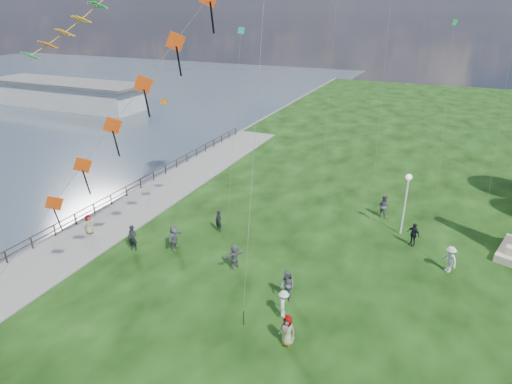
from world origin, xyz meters
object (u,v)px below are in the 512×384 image
at_px(person_9, 413,234).
at_px(person_11, 234,256).
at_px(person_1, 287,286).
at_px(person_6, 219,221).
at_px(person_0, 133,238).
at_px(person_8, 450,259).
at_px(pier_pavilion, 67,94).
at_px(person_7, 383,206).
at_px(person_5, 174,237).
at_px(lamppost, 407,192).
at_px(person_2, 284,304).
at_px(person_10, 89,225).
at_px(person_4, 287,330).

height_order(person_9, person_11, person_9).
relative_size(person_1, person_6, 1.13).
relative_size(person_0, person_11, 1.10).
distance_m(person_8, person_11, 13.72).
relative_size(person_6, person_8, 0.95).
xyz_separation_m(pier_pavilion, person_6, (46.30, -30.31, -0.99)).
distance_m(person_7, person_8, 8.15).
bearing_deg(person_6, person_9, 33.84).
bearing_deg(person_0, person_7, 29.72).
bearing_deg(person_5, person_8, -78.76).
relative_size(lamppost, person_2, 2.95).
relative_size(person_10, person_11, 0.88).
distance_m(person_8, person_10, 25.19).
bearing_deg(person_11, person_1, 97.88).
distance_m(lamppost, person_7, 3.88).
xyz_separation_m(lamppost, person_6, (-12.66, -5.13, -2.59)).
relative_size(person_1, person_11, 1.13).
bearing_deg(person_4, person_6, 140.04).
bearing_deg(person_8, person_11, -109.58).
relative_size(lamppost, person_11, 2.80).
relative_size(lamppost, person_9, 2.74).
distance_m(pier_pavilion, person_1, 64.80).
distance_m(person_1, person_4, 3.60).
xyz_separation_m(lamppost, person_11, (-9.36, -9.12, -2.59)).
height_order(person_2, person_8, person_8).
distance_m(person_0, person_10, 4.45).
xyz_separation_m(person_6, person_8, (16.01, 1.17, 0.05)).
bearing_deg(person_4, lamppost, 80.83).
height_order(person_2, person_10, person_2).
bearing_deg(person_9, person_5, -120.92).
height_order(lamppost, person_1, lamppost).
height_order(pier_pavilion, person_9, pier_pavilion).
distance_m(lamppost, person_0, 19.69).
xyz_separation_m(person_0, person_11, (7.44, 0.83, -0.09)).
relative_size(person_0, person_4, 1.08).
height_order(person_8, person_9, person_8).
bearing_deg(person_9, person_0, -120.65).
xyz_separation_m(person_8, person_9, (-2.42, 2.56, -0.03)).
bearing_deg(person_9, person_1, -88.94).
bearing_deg(person_2, person_4, -175.15).
bearing_deg(person_4, pier_pavilion, 150.42).
relative_size(person_6, person_11, 1.00).
relative_size(person_0, person_6, 1.10).
height_order(person_5, person_11, person_5).
xyz_separation_m(person_2, person_6, (-7.88, 7.16, 0.04)).
height_order(person_8, person_11, person_8).
height_order(person_2, person_9, person_9).
relative_size(person_2, person_10, 1.08).
bearing_deg(person_5, person_0, 113.71).
bearing_deg(lamppost, person_6, -157.93).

